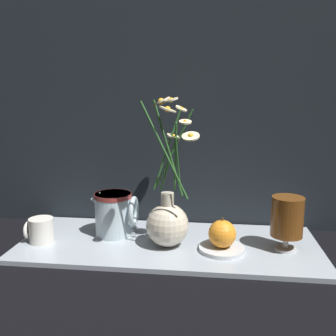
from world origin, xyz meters
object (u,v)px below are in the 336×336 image
(yellow_mug, at_px, (41,230))
(orange_fruit, at_px, (222,234))
(vase_with_flowers, at_px, (166,219))
(tea_glass, at_px, (287,218))
(ceramic_pitcher, at_px, (115,212))

(yellow_mug, relative_size, orange_fruit, 0.95)
(vase_with_flowers, xyz_separation_m, orange_fruit, (0.14, -0.02, -0.03))
(yellow_mug, xyz_separation_m, tea_glass, (0.64, 0.02, 0.05))
(yellow_mug, relative_size, tea_glass, 0.53)
(tea_glass, height_order, orange_fruit, tea_glass)
(orange_fruit, bearing_deg, tea_glass, 8.54)
(vase_with_flowers, distance_m, tea_glass, 0.30)
(vase_with_flowers, height_order, orange_fruit, vase_with_flowers)
(yellow_mug, xyz_separation_m, ceramic_pitcher, (0.18, 0.08, 0.03))
(yellow_mug, bearing_deg, vase_with_flowers, 2.98)
(yellow_mug, height_order, orange_fruit, orange_fruit)
(ceramic_pitcher, xyz_separation_m, orange_fruit, (0.30, -0.07, -0.02))
(tea_glass, bearing_deg, vase_with_flowers, -178.66)
(tea_glass, bearing_deg, yellow_mug, -177.80)
(yellow_mug, bearing_deg, orange_fruit, 0.06)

